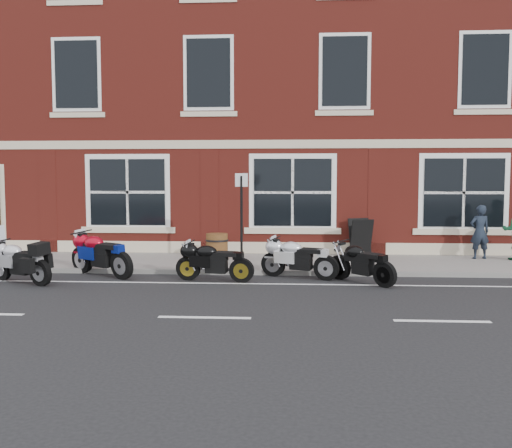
# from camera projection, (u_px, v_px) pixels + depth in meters

# --- Properties ---
(ground) EXTENTS (80.00, 80.00, 0.00)m
(ground) POSITION_uv_depth(u_px,v_px,m) (225.00, 285.00, 12.74)
(ground) COLOR black
(ground) RESTS_ON ground
(sidewalk) EXTENTS (30.00, 3.00, 0.12)m
(sidewalk) POSITION_uv_depth(u_px,v_px,m) (238.00, 263.00, 15.72)
(sidewalk) COLOR slate
(sidewalk) RESTS_ON ground
(kerb) EXTENTS (30.00, 0.16, 0.12)m
(kerb) POSITION_uv_depth(u_px,v_px,m) (232.00, 272.00, 14.15)
(kerb) COLOR slate
(kerb) RESTS_ON ground
(pub_building) EXTENTS (24.00, 12.00, 12.00)m
(pub_building) POSITION_uv_depth(u_px,v_px,m) (255.00, 88.00, 22.72)
(pub_building) COLOR maroon
(pub_building) RESTS_ON ground
(moto_touring_silver) EXTENTS (1.81, 0.98, 1.29)m
(moto_touring_silver) POSITION_uv_depth(u_px,v_px,m) (19.00, 260.00, 12.99)
(moto_touring_silver) COLOR black
(moto_touring_silver) RESTS_ON ground
(moto_sport_red) EXTENTS (1.91, 1.32, 0.99)m
(moto_sport_red) POSITION_uv_depth(u_px,v_px,m) (101.00, 253.00, 13.92)
(moto_sport_red) COLOR black
(moto_sport_red) RESTS_ON ground
(moto_sport_black) EXTENTS (1.87, 0.48, 0.85)m
(moto_sport_black) POSITION_uv_depth(u_px,v_px,m) (213.00, 261.00, 13.18)
(moto_sport_black) COLOR black
(moto_sport_black) RESTS_ON ground
(moto_sport_silver) EXTENTS (1.86, 0.86, 0.88)m
(moto_sport_silver) POSITION_uv_depth(u_px,v_px,m) (298.00, 257.00, 13.61)
(moto_sport_silver) COLOR black
(moto_sport_silver) RESTS_ON ground
(moto_naked_black) EXTENTS (1.37, 1.49, 0.86)m
(moto_naked_black) POSITION_uv_depth(u_px,v_px,m) (361.00, 262.00, 12.98)
(moto_naked_black) COLOR black
(moto_naked_black) RESTS_ON ground
(pedestrian_left) EXTENTS (0.59, 0.43, 1.52)m
(pedestrian_left) POSITION_uv_depth(u_px,v_px,m) (480.00, 232.00, 16.04)
(pedestrian_left) COLOR black
(pedestrian_left) RESTS_ON sidewalk
(a_board_sign) EXTENTS (0.78, 0.65, 1.11)m
(a_board_sign) POSITION_uv_depth(u_px,v_px,m) (360.00, 238.00, 16.52)
(a_board_sign) COLOR black
(a_board_sign) RESTS_ON sidewalk
(barrel_planter) EXTENTS (0.64, 0.64, 0.72)m
(barrel_planter) POSITION_uv_depth(u_px,v_px,m) (217.00, 246.00, 16.05)
(barrel_planter) COLOR #562617
(barrel_planter) RESTS_ON sidewalk
(parking_sign) EXTENTS (0.33, 0.12, 2.39)m
(parking_sign) POSITION_uv_depth(u_px,v_px,m) (241.00, 213.00, 14.53)
(parking_sign) COLOR black
(parking_sign) RESTS_ON sidewalk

